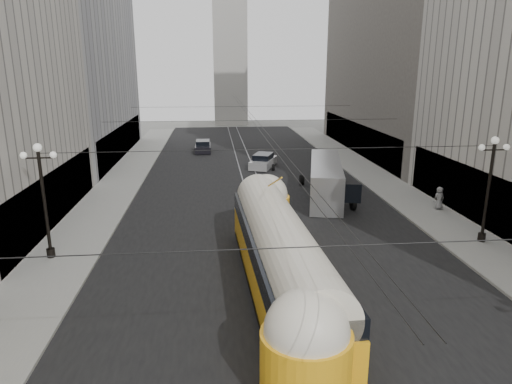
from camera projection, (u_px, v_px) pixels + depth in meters
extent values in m
cube|color=black|center=(253.00, 188.00, 40.48)|extent=(20.00, 85.00, 0.02)
cube|color=gray|center=(123.00, 180.00, 42.72)|extent=(4.00, 72.00, 0.15)
cube|color=gray|center=(371.00, 175.00, 44.92)|extent=(4.00, 72.00, 0.15)
cube|color=gray|center=(245.00, 188.00, 40.41)|extent=(0.12, 85.00, 0.04)
cube|color=gray|center=(262.00, 187.00, 40.55)|extent=(0.12, 85.00, 0.04)
cube|color=black|center=(56.00, 196.00, 30.50)|extent=(0.10, 18.00, 3.60)
cube|color=#999999|center=(58.00, 32.00, 49.81)|extent=(12.00, 28.00, 28.00)
cube|color=black|center=(123.00, 141.00, 53.54)|extent=(0.10, 25.20, 3.60)
cube|color=black|center=(471.00, 193.00, 31.16)|extent=(0.10, 18.00, 3.60)
cube|color=#514C47|center=(412.00, 17.00, 52.95)|extent=(12.00, 32.00, 32.00)
cube|color=black|center=(356.00, 137.00, 56.11)|extent=(0.10, 28.80, 3.60)
cube|color=#B2AFA8|center=(230.00, 57.00, 82.89)|extent=(6.00, 6.00, 24.00)
cylinder|color=black|center=(45.00, 205.00, 24.57)|extent=(0.18, 0.18, 6.00)
cylinder|color=black|center=(51.00, 253.00, 25.30)|extent=(0.44, 0.44, 0.50)
cylinder|color=black|center=(39.00, 158.00, 23.88)|extent=(1.60, 0.08, 0.08)
sphere|color=white|center=(37.00, 148.00, 23.73)|extent=(0.44, 0.44, 0.44)
sphere|color=white|center=(23.00, 155.00, 23.77)|extent=(0.36, 0.36, 0.36)
sphere|color=white|center=(53.00, 155.00, 23.91)|extent=(0.36, 0.36, 0.36)
cylinder|color=black|center=(488.00, 193.00, 26.88)|extent=(0.18, 0.18, 6.00)
cylinder|color=black|center=(482.00, 237.00, 27.61)|extent=(0.44, 0.44, 0.50)
cylinder|color=black|center=(494.00, 150.00, 26.19)|extent=(1.60, 0.08, 0.08)
sphere|color=white|center=(495.00, 140.00, 26.05)|extent=(0.44, 0.44, 0.44)
sphere|color=white|center=(482.00, 148.00, 26.08)|extent=(0.36, 0.36, 0.36)
sphere|color=white|center=(507.00, 147.00, 26.22)|extent=(0.36, 0.36, 0.36)
cylinder|color=black|center=(354.00, 245.00, 11.53)|extent=(25.00, 0.03, 0.03)
cylinder|color=black|center=(277.00, 149.00, 24.97)|extent=(25.00, 0.03, 0.03)
cylinder|color=black|center=(254.00, 120.00, 38.41)|extent=(25.00, 0.03, 0.03)
cylinder|color=black|center=(243.00, 107.00, 51.84)|extent=(25.00, 0.03, 0.03)
cylinder|color=black|center=(250.00, 118.00, 42.30)|extent=(0.03, 72.00, 0.03)
cylinder|color=black|center=(254.00, 118.00, 42.34)|extent=(0.03, 72.00, 0.03)
cube|color=#FFB016|center=(279.00, 268.00, 21.59)|extent=(3.46, 15.55, 1.88)
cube|color=black|center=(279.00, 285.00, 21.82)|extent=(3.44, 15.08, 0.33)
cube|color=black|center=(280.00, 244.00, 21.26)|extent=(3.47, 15.32, 0.94)
cylinder|color=silver|center=(280.00, 237.00, 21.18)|extent=(3.12, 15.30, 2.54)
cylinder|color=#FFB016|center=(305.00, 369.00, 14.22)|extent=(2.87, 2.87, 2.54)
sphere|color=silver|center=(307.00, 331.00, 13.87)|extent=(2.65, 2.65, 2.65)
cylinder|color=#FFB016|center=(267.00, 215.00, 28.90)|extent=(2.87, 2.87, 2.54)
sphere|color=silver|center=(267.00, 195.00, 28.55)|extent=(2.65, 2.65, 2.65)
cube|color=#9E9FA3|center=(325.00, 179.00, 37.37)|extent=(4.84, 11.73, 2.87)
cube|color=black|center=(326.00, 173.00, 37.24)|extent=(4.77, 11.34, 1.05)
cube|color=black|center=(345.00, 194.00, 31.82)|extent=(2.17, 0.58, 1.34)
cylinder|color=black|center=(322.00, 205.00, 33.83)|extent=(0.30, 0.96, 0.96)
cylinder|color=black|center=(353.00, 204.00, 34.05)|extent=(0.30, 0.96, 0.96)
cylinder|color=black|center=(302.00, 180.00, 41.22)|extent=(0.30, 0.96, 0.96)
cylinder|color=black|center=(328.00, 179.00, 41.44)|extent=(0.30, 0.96, 0.96)
cube|color=#BEBEBE|center=(263.00, 163.00, 48.46)|extent=(3.49, 5.10, 0.84)
cube|color=black|center=(263.00, 157.00, 48.30)|extent=(2.52, 3.03, 0.79)
cylinder|color=black|center=(256.00, 168.00, 46.88)|extent=(0.22, 0.67, 0.67)
cylinder|color=black|center=(273.00, 167.00, 47.04)|extent=(0.22, 0.67, 0.67)
cylinder|color=black|center=(254.00, 162.00, 49.96)|extent=(0.22, 0.67, 0.67)
cylinder|color=black|center=(269.00, 161.00, 50.12)|extent=(0.22, 0.67, 0.67)
cube|color=black|center=(203.00, 148.00, 57.40)|extent=(1.90, 4.62, 0.82)
cube|color=black|center=(203.00, 143.00, 57.25)|extent=(1.67, 2.54, 0.77)
cylinder|color=black|center=(196.00, 152.00, 55.86)|extent=(0.22, 0.66, 0.66)
cylinder|color=black|center=(210.00, 151.00, 56.02)|extent=(0.22, 0.66, 0.66)
cylinder|color=black|center=(197.00, 147.00, 58.87)|extent=(0.22, 0.66, 0.66)
cylinder|color=black|center=(210.00, 147.00, 59.03)|extent=(0.22, 0.66, 0.66)
imported|color=slate|center=(439.00, 198.00, 33.68)|extent=(0.88, 0.61, 1.69)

